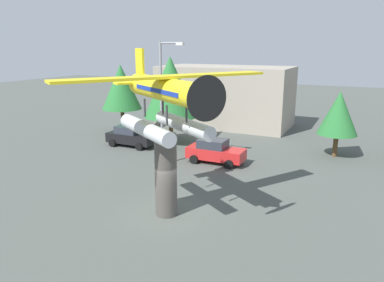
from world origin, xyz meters
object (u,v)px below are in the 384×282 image
object	(u,v)px
tree_west	(121,87)
tree_center_back	(339,113)
display_pedestal	(166,175)
streetlight_primary	(164,96)
storefront_building	(225,96)
floatplane_monument	(166,100)
tree_east	(170,87)
car_near_black	(131,136)
car_mid_red	(215,151)

from	to	relation	value
tree_west	tree_center_back	size ratio (longest dim) A/B	1.31
display_pedestal	streetlight_primary	distance (m)	8.55
display_pedestal	storefront_building	size ratio (longest dim) A/B	0.31
display_pedestal	storefront_building	bearing A→B (deg)	103.16
streetlight_primary	floatplane_monument	bearing A→B (deg)	-59.24
streetlight_primary	tree_west	size ratio (longest dim) A/B	1.30
floatplane_monument	tree_east	xyz separation A→B (m)	(-6.66, 12.51, -0.93)
streetlight_primary	storefront_building	bearing A→B (deg)	94.06
display_pedestal	streetlight_primary	size ratio (longest dim) A/B	0.49
tree_west	tree_east	xyz separation A→B (m)	(6.35, -1.66, 0.47)
storefront_building	tree_east	size ratio (longest dim) A/B	1.83
streetlight_primary	tree_center_back	bearing A→B (deg)	34.53
tree_east	display_pedestal	bearing A→B (deg)	-62.21
floatplane_monument	storefront_building	distance (m)	22.85
storefront_building	tree_center_back	bearing A→B (deg)	-32.27
floatplane_monument	tree_west	world-z (taller)	floatplane_monument
floatplane_monument	tree_center_back	size ratio (longest dim) A/B	1.82
tree_west	tree_center_back	distance (m)	19.75
streetlight_primary	tree_center_back	world-z (taller)	streetlight_primary
display_pedestal	floatplane_monument	bearing A→B (deg)	-33.59
car_near_black	tree_center_back	bearing A→B (deg)	14.98
tree_west	tree_east	distance (m)	6.58
streetlight_primary	car_mid_red	bearing A→B (deg)	33.14
tree_west	storefront_building	bearing A→B (deg)	45.48
car_near_black	car_mid_red	world-z (taller)	same
display_pedestal	car_mid_red	distance (m)	9.11
floatplane_monument	tree_west	size ratio (longest dim) A/B	1.40
tree_west	display_pedestal	bearing A→B (deg)	-47.54
car_mid_red	tree_center_back	distance (m)	9.86
floatplane_monument	car_near_black	distance (m)	14.73
floatplane_monument	car_near_black	world-z (taller)	floatplane_monument
floatplane_monument	streetlight_primary	world-z (taller)	streetlight_primary
storefront_building	tree_center_back	distance (m)	14.14
floatplane_monument	car_near_black	xyz separation A→B (m)	(-9.34, 10.23, -5.00)
display_pedestal	tree_east	xyz separation A→B (m)	(-6.56, 12.44, 2.85)
car_near_black	streetlight_primary	size ratio (longest dim) A/B	0.49
car_mid_red	storefront_building	world-z (taller)	storefront_building
car_near_black	streetlight_primary	bearing A→B (deg)	-31.77
streetlight_primary	tree_east	xyz separation A→B (m)	(-2.48, 5.48, -0.00)
tree_west	tree_east	world-z (taller)	tree_east
car_mid_red	tree_east	distance (m)	7.72
car_near_black	storefront_building	world-z (taller)	storefront_building
streetlight_primary	tree_east	bearing A→B (deg)	114.34
car_near_black	car_mid_red	xyz separation A→B (m)	(8.25, -1.18, 0.00)
car_near_black	tree_center_back	world-z (taller)	tree_center_back
streetlight_primary	tree_east	world-z (taller)	streetlight_primary
display_pedestal	car_mid_red	size ratio (longest dim) A/B	1.00
display_pedestal	floatplane_monument	xyz separation A→B (m)	(0.11, -0.07, 3.77)
car_mid_red	tree_center_back	world-z (taller)	tree_center_back
tree_east	tree_center_back	distance (m)	13.61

